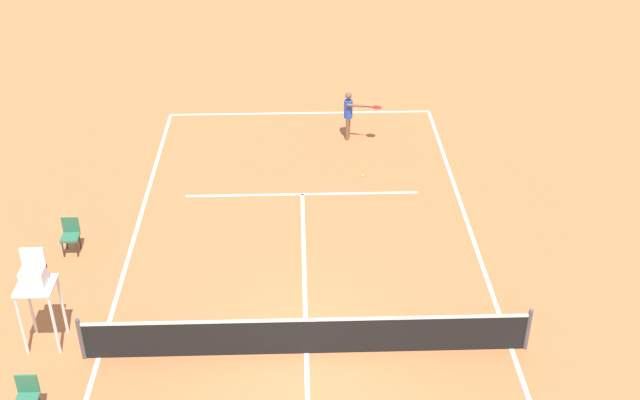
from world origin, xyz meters
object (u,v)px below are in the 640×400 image
player_serving (350,112)px  umpire_chair (36,284)px  courtside_chair_mid (70,234)px  courtside_chair_near (27,396)px  tennis_ball (363,176)px

player_serving → umpire_chair: (7.34, 9.78, 0.63)m
courtside_chair_mid → player_serving: bearing=-140.7°
courtside_chair_near → umpire_chair: bearing=-84.0°
courtside_chair_near → courtside_chair_mid: bearing=-85.2°
player_serving → umpire_chair: size_ratio=0.68×
tennis_ball → courtside_chair_mid: courtside_chair_mid is taller
umpire_chair → courtside_chair_mid: (0.26, -3.55, -1.07)m
player_serving → tennis_ball: bearing=20.2°
tennis_ball → courtside_chair_mid: bearing=25.2°
player_serving → courtside_chair_near: (7.11, 11.98, -0.44)m
player_serving → courtside_chair_near: size_ratio=1.73×
tennis_ball → courtside_chair_near: 11.98m
player_serving → courtside_chair_mid: (7.60, 6.23, -0.44)m
umpire_chair → courtside_chair_near: size_ratio=2.54×
player_serving → tennis_ball: size_ratio=24.14×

